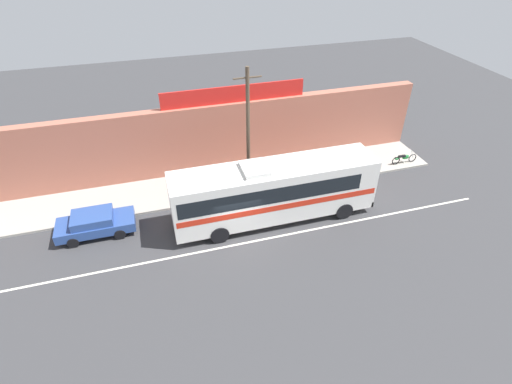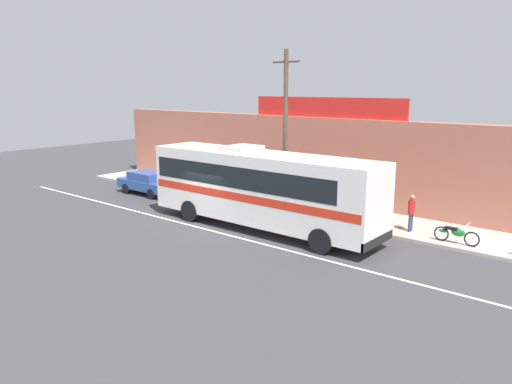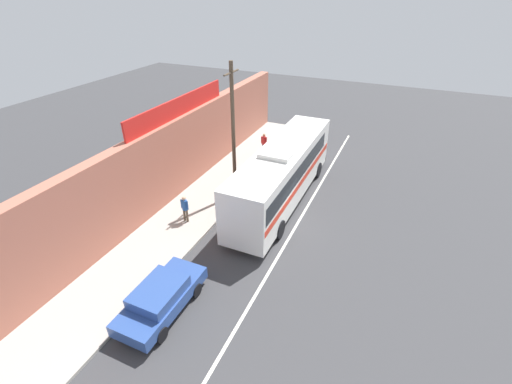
{
  "view_description": "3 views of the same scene",
  "coord_description": "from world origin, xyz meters",
  "px_view_note": "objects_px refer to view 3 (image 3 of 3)",
  "views": [
    {
      "loc": [
        -3.78,
        -16.59,
        14.97
      ],
      "look_at": [
        1.4,
        1.04,
        1.98
      ],
      "focal_mm": 27.9,
      "sensor_mm": 36.0,
      "label": 1
    },
    {
      "loc": [
        16.15,
        -16.06,
        6.47
      ],
      "look_at": [
        1.76,
        1.35,
        1.58
      ],
      "focal_mm": 34.27,
      "sensor_mm": 36.0,
      "label": 2
    },
    {
      "loc": [
        -15.28,
        -5.27,
        11.78
      ],
      "look_at": [
        0.5,
        1.76,
        1.47
      ],
      "focal_mm": 24.85,
      "sensor_mm": 36.0,
      "label": 3
    }
  ],
  "objects_px": {
    "intercity_bus": "(282,172)",
    "pedestrian_near_shop": "(264,142)",
    "parked_car": "(161,297)",
    "utility_pole": "(233,132)",
    "motorcycle_orange": "(280,140)",
    "motorcycle_red": "(292,128)",
    "pedestrian_by_curb": "(185,207)"
  },
  "relations": [
    {
      "from": "intercity_bus",
      "to": "parked_car",
      "type": "distance_m",
      "value": 10.15
    },
    {
      "from": "pedestrian_near_shop",
      "to": "parked_car",
      "type": "bearing_deg",
      "value": -172.36
    },
    {
      "from": "parked_car",
      "to": "motorcycle_red",
      "type": "height_order",
      "value": "parked_car"
    },
    {
      "from": "intercity_bus",
      "to": "pedestrian_near_shop",
      "type": "xyz_separation_m",
      "value": [
        5.75,
        3.6,
        -0.96
      ]
    },
    {
      "from": "parked_car",
      "to": "utility_pole",
      "type": "bearing_deg",
      "value": 8.26
    },
    {
      "from": "parked_car",
      "to": "utility_pole",
      "type": "height_order",
      "value": "utility_pole"
    },
    {
      "from": "motorcycle_orange",
      "to": "motorcycle_red",
      "type": "bearing_deg",
      "value": 0.56
    },
    {
      "from": "intercity_bus",
      "to": "motorcycle_orange",
      "type": "relative_size",
      "value": 6.37
    },
    {
      "from": "motorcycle_orange",
      "to": "pedestrian_near_shop",
      "type": "height_order",
      "value": "pedestrian_near_shop"
    },
    {
      "from": "parked_car",
      "to": "pedestrian_near_shop",
      "type": "xyz_separation_m",
      "value": [
        15.7,
        2.11,
        0.37
      ]
    },
    {
      "from": "utility_pole",
      "to": "pedestrian_by_curb",
      "type": "xyz_separation_m",
      "value": [
        -3.7,
        1.22,
        -3.25
      ]
    },
    {
      "from": "utility_pole",
      "to": "pedestrian_near_shop",
      "type": "height_order",
      "value": "utility_pole"
    },
    {
      "from": "intercity_bus",
      "to": "pedestrian_by_curb",
      "type": "height_order",
      "value": "intercity_bus"
    },
    {
      "from": "motorcycle_orange",
      "to": "parked_car",
      "type": "bearing_deg",
      "value": -174.85
    },
    {
      "from": "motorcycle_orange",
      "to": "pedestrian_by_curb",
      "type": "height_order",
      "value": "pedestrian_by_curb"
    },
    {
      "from": "parked_car",
      "to": "utility_pole",
      "type": "relative_size",
      "value": 0.52
    },
    {
      "from": "motorcycle_red",
      "to": "parked_car",
      "type": "bearing_deg",
      "value": -175.53
    },
    {
      "from": "utility_pole",
      "to": "pedestrian_by_curb",
      "type": "height_order",
      "value": "utility_pole"
    },
    {
      "from": "intercity_bus",
      "to": "parked_car",
      "type": "height_order",
      "value": "intercity_bus"
    },
    {
      "from": "parked_car",
      "to": "pedestrian_near_shop",
      "type": "relative_size",
      "value": 2.54
    },
    {
      "from": "motorcycle_orange",
      "to": "motorcycle_red",
      "type": "height_order",
      "value": "same"
    },
    {
      "from": "motorcycle_orange",
      "to": "pedestrian_near_shop",
      "type": "xyz_separation_m",
      "value": [
        -2.12,
        0.5,
        0.54
      ]
    },
    {
      "from": "pedestrian_by_curb",
      "to": "utility_pole",
      "type": "bearing_deg",
      "value": -18.29
    },
    {
      "from": "utility_pole",
      "to": "pedestrian_by_curb",
      "type": "bearing_deg",
      "value": 161.71
    },
    {
      "from": "utility_pole",
      "to": "pedestrian_near_shop",
      "type": "xyz_separation_m",
      "value": [
        6.41,
        0.76,
        -3.22
      ]
    },
    {
      "from": "utility_pole",
      "to": "motorcycle_red",
      "type": "height_order",
      "value": "utility_pole"
    },
    {
      "from": "motorcycle_red",
      "to": "pedestrian_by_curb",
      "type": "relative_size",
      "value": 1.22
    },
    {
      "from": "intercity_bus",
      "to": "parked_car",
      "type": "relative_size",
      "value": 2.78
    },
    {
      "from": "utility_pole",
      "to": "motorcycle_orange",
      "type": "relative_size",
      "value": 4.4
    },
    {
      "from": "motorcycle_orange",
      "to": "motorcycle_red",
      "type": "distance_m",
      "value": 3.08
    },
    {
      "from": "utility_pole",
      "to": "motorcycle_orange",
      "type": "xyz_separation_m",
      "value": [
        8.53,
        0.26,
        -3.76
      ]
    },
    {
      "from": "utility_pole",
      "to": "motorcycle_red",
      "type": "bearing_deg",
      "value": 1.42
    }
  ]
}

